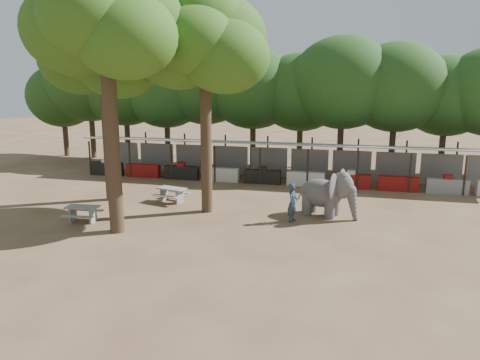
% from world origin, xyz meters
% --- Properties ---
extents(ground, '(100.00, 100.00, 0.00)m').
position_xyz_m(ground, '(0.00, 0.00, 0.00)').
color(ground, brown).
rests_on(ground, ground).
extents(vendor_stalls, '(28.00, 2.99, 2.80)m').
position_xyz_m(vendor_stalls, '(-0.00, 13.84, 1.18)').
color(vendor_stalls, '#919499').
rests_on(vendor_stalls, ground).
extents(yard_tree_left, '(7.10, 6.90, 11.02)m').
position_xyz_m(yard_tree_left, '(-9.13, 7.19, 8.20)').
color(yard_tree_left, '#332316').
rests_on(yard_tree_left, ground).
extents(yard_tree_center, '(7.10, 6.90, 12.04)m').
position_xyz_m(yard_tree_center, '(-6.13, 2.19, 9.21)').
color(yard_tree_center, '#332316').
rests_on(yard_tree_center, ground).
extents(yard_tree_back, '(7.10, 6.90, 11.36)m').
position_xyz_m(yard_tree_back, '(-3.13, 6.19, 8.54)').
color(yard_tree_back, '#332316').
rests_on(yard_tree_back, ground).
extents(backdrop_trees, '(46.46, 5.95, 8.33)m').
position_xyz_m(backdrop_trees, '(0.00, 19.00, 5.51)').
color(backdrop_trees, '#332316').
rests_on(backdrop_trees, ground).
extents(elephant, '(3.18, 2.35, 2.36)m').
position_xyz_m(elephant, '(3.12, 6.63, 1.18)').
color(elephant, '#484545').
rests_on(elephant, ground).
extents(handler, '(0.58, 0.76, 1.89)m').
position_xyz_m(handler, '(1.52, 5.35, 0.94)').
color(handler, '#26384C').
rests_on(handler, ground).
extents(picnic_table_near, '(1.67, 1.53, 0.78)m').
position_xyz_m(picnic_table_near, '(-8.29, 2.89, 0.51)').
color(picnic_table_near, gray).
rests_on(picnic_table_near, ground).
extents(picnic_table_far, '(1.93, 1.82, 0.81)m').
position_xyz_m(picnic_table_far, '(-5.46, 7.29, 0.53)').
color(picnic_table_far, gray).
rests_on(picnic_table_far, ground).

